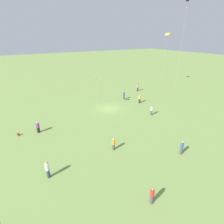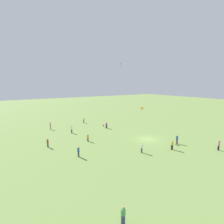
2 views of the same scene
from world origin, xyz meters
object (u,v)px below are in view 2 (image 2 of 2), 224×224
Objects in this scene: kite_0 at (142,110)px; person_9 at (84,120)px; person_7 at (50,126)px; person_6 at (78,152)px; person_5 at (172,145)px; person_4 at (123,216)px; kite_2 at (121,67)px; picnic_bag_0 at (103,125)px; person_3 at (72,129)px; person_2 at (48,143)px; person_8 at (219,145)px; person_0 at (177,140)px; person_10 at (142,148)px; person_1 at (106,125)px; person_11 at (88,138)px.

person_9 is at bearing 5.26° from kite_0.
person_6 is at bearing -54.41° from person_7.
person_5 is at bearing 1.79° from person_6.
kite_2 reaches higher than person_4.
kite_0 is at bearing 106.52° from person_9.
picnic_bag_0 is at bearing -136.75° from person_4.
person_7 reaches higher than picnic_bag_0.
person_7 is at bearing 71.06° from picnic_bag_0.
person_6 is at bearing -117.53° from person_4.
kite_2 is at bearing 16.25° from person_3.
person_5 is 0.26× the size of kite_0.
person_5 is at bearing 75.09° from person_2.
person_3 is at bearing -176.16° from person_8.
person_7 is at bearing -113.68° from person_4.
kite_0 reaches higher than person_4.
person_9 is 21.69m from kite_0.
person_5 reaches higher than picnic_bag_0.
person_4 reaches higher than picnic_bag_0.
person_9 is at bearing 166.25° from person_8.
person_6 is at bearing -78.80° from person_0.
person_10 is (2.03, 5.75, 0.02)m from person_5.
person_1 is 33.31m from person_4.
person_0 is at bearing 9.75° from person_6.
person_8 reaches higher than person_10.
person_0 is 35.60m from kite_2.
person_2 is 8.07m from person_11.
person_9 is 4.55× the size of picnic_bag_0.
person_9 is at bearing -52.58° from person_5.
person_1 is 0.99× the size of person_9.
person_11 is 33.86m from kite_2.
person_11 is (6.37, -4.81, -0.09)m from person_6.
person_6 is 1.03× the size of person_9.
person_11 is (17.94, 17.89, -0.13)m from person_8.
kite_2 reaches higher than person_5.
person_3 is at bearing -31.84° from person_5.
person_0 reaches higher than person_6.
person_9 is (15.45, -14.60, 0.02)m from person_2.
person_10 is at bearing -81.76° from person_3.
person_3 reaches higher than picnic_bag_0.
person_0 reaches higher than person_1.
person_11 is at bearing 135.41° from picnic_bag_0.
person_11 is at bearing -36.63° from person_7.
kite_0 is (-11.58, -12.53, 5.32)m from person_3.
person_8 is (-25.79, -18.51, -0.03)m from person_3.
person_9 is at bearing -128.53° from person_4.
person_2 is 1.05× the size of person_11.
person_9 is at bearing 56.84° from person_10.
person_10 reaches higher than picnic_bag_0.
person_7 is at bearing 38.03° from person_1.
kite_0 is at bearing 97.91° from person_2.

